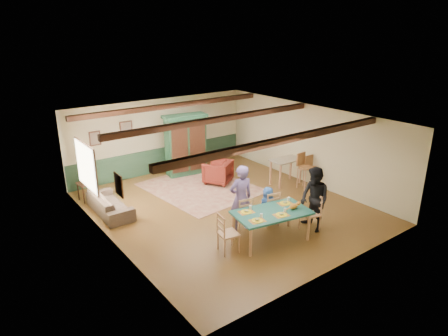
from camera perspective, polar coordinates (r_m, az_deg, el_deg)
floor at (r=11.99m, az=0.32°, el=-5.62°), size 8.00×8.00×0.00m
wall_back at (r=14.74m, az=-9.06°, el=4.56°), size 7.00×0.02×2.70m
wall_left at (r=9.93m, az=-16.09°, el=-3.46°), size 0.02×8.00×2.70m
wall_right at (r=13.78m, az=12.08°, el=3.30°), size 0.02×8.00×2.70m
ceiling at (r=11.12m, az=0.34°, el=7.07°), size 7.00×8.00×0.02m
wainscot_back at (r=14.98m, az=-8.85°, el=1.22°), size 6.95×0.03×0.90m
ceiling_beam_front at (r=9.45m, az=8.75°, el=4.04°), size 6.95×0.16×0.16m
ceiling_beam_mid at (r=11.45m, az=-0.87°, el=6.98°), size 6.95×0.16×0.16m
ceiling_beam_back at (r=13.61m, az=-7.35°, el=8.84°), size 6.95×0.16×0.16m
window_left at (r=11.39m, az=-19.14°, el=0.26°), size 0.06×1.60×1.30m
picture_left_wall at (r=9.26m, az=-14.80°, el=-2.34°), size 0.04×0.42×0.52m
picture_back_a at (r=14.08m, az=-13.80°, el=5.42°), size 0.45×0.04×0.55m
picture_back_b at (r=13.75m, az=-17.95°, el=4.04°), size 0.38×0.04×0.48m
dining_table at (r=10.15m, az=6.76°, el=-8.24°), size 2.04×1.36×0.78m
dining_chair_far_left at (r=10.48m, az=2.61°, el=-6.54°), size 0.51×0.53×0.99m
dining_chair_far_right at (r=10.87m, az=6.49°, el=-5.64°), size 0.51×0.53×0.99m
dining_chair_end_left at (r=9.56m, az=0.64°, el=-9.24°), size 0.53×0.51×0.99m
dining_chair_end_right at (r=10.75m, az=12.21°, el=-6.29°), size 0.53×0.51×0.99m
person_man at (r=10.38m, az=2.42°, el=-4.35°), size 0.72×0.54×1.80m
person_woman at (r=10.66m, az=12.79°, el=-4.40°), size 0.79×0.94×1.72m
person_child at (r=10.92m, az=6.26°, el=-5.34°), size 0.56×0.42×1.05m
cat at (r=10.16m, az=9.92°, el=-5.32°), size 0.40×0.21×0.19m
place_setting_near_left at (r=9.47m, az=4.78°, el=-7.26°), size 0.47×0.38×0.11m
place_setting_near_center at (r=9.81m, az=8.21°, el=-6.42°), size 0.47×0.38×0.11m
place_setting_far_left at (r=9.88m, az=3.22°, el=-6.05°), size 0.47×0.38×0.11m
place_setting_far_right at (r=10.44m, az=8.74°, el=-4.78°), size 0.47×0.38×0.11m
area_rug at (r=13.41m, az=-3.38°, el=-2.82°), size 3.32×3.83×0.01m
armoire at (r=14.40m, az=-5.51°, el=3.31°), size 1.62×0.83×2.20m
armchair at (r=13.69m, az=-0.90°, el=-0.55°), size 1.19×1.20×0.80m
sofa at (r=12.00m, az=-16.01°, el=-4.91°), size 0.80×1.98×0.58m
end_table at (r=13.05m, az=-18.96°, el=-3.19°), size 0.52×0.52×0.59m
table_lamp at (r=12.86m, az=-19.24°, el=-0.87°), size 0.32×0.32×0.54m
counter_table at (r=13.74m, az=8.79°, el=-0.50°), size 1.09×0.66×0.89m
bar_stool_left at (r=13.42m, az=11.46°, el=-0.47°), size 0.45×0.49×1.20m
bar_stool_right at (r=13.59m, az=12.47°, el=-0.55°), size 0.39×0.43×1.08m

